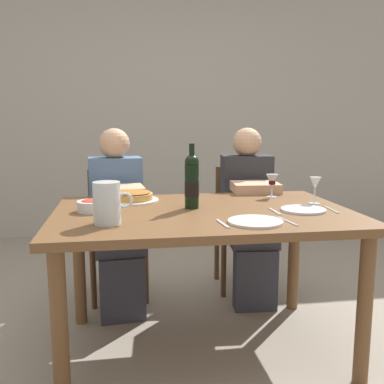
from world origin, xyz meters
The scene contains 19 objects.
ground_plane centered at (0.00, 0.00, 0.00)m, with size 8.00×8.00×0.00m, color gray.
back_wall centered at (0.00, 2.56, 1.40)m, with size 8.00×0.10×2.80m, color #B2ADA3.
dining_table centered at (0.00, 0.00, 0.67)m, with size 1.50×1.00×0.76m.
wine_bottle centered at (-0.05, 0.06, 0.90)m, with size 0.07×0.07×0.34m.
water_pitcher centered at (-0.47, -0.23, 0.84)m, with size 0.17×0.12×0.19m.
baked_tart centered at (-0.35, 0.31, 0.79)m, with size 0.30×0.30×0.06m.
salad_bowl centered at (-0.55, 0.05, 0.79)m, with size 0.15×0.15×0.06m.
wine_glass_left_diner centered at (0.63, 0.07, 0.87)m, with size 0.06×0.06×0.15m.
wine_glass_right_diner centered at (0.47, 0.31, 0.86)m, with size 0.07×0.07×0.14m.
dinner_plate_left_setting centered at (0.18, -0.31, 0.77)m, with size 0.25×0.25×0.01m, color white.
dinner_plate_right_setting centered at (0.50, -0.10, 0.77)m, with size 0.23×0.23×0.01m, color silver.
fork_left_setting centered at (0.03, -0.31, 0.76)m, with size 0.16×0.01×0.01m, color silver.
knife_left_setting centered at (0.33, -0.31, 0.76)m, with size 0.18×0.01×0.01m, color silver.
knife_right_setting centered at (0.65, -0.10, 0.76)m, with size 0.18×0.01×0.01m, color silver.
spoon_right_setting centered at (0.35, -0.10, 0.76)m, with size 0.16×0.01×0.01m, color silver.
chair_left centered at (-0.46, 0.88, 0.50)m, with size 0.43×0.43×0.87m.
diner_left centered at (-0.44, 0.64, 0.62)m, with size 0.36×0.53×1.16m.
chair_right centered at (0.46, 0.90, 0.50)m, with size 0.43×0.43×0.87m.
diner_right centered at (0.44, 0.67, 0.62)m, with size 0.36×0.52×1.16m.
Camera 1 is at (-0.40, -2.15, 1.22)m, focal length 41.08 mm.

